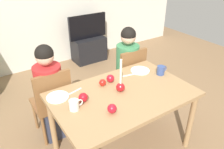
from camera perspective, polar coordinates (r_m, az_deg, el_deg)
The scene contains 19 objects.
ground_plane at distance 2.73m, azimuth 2.44°, elevation -17.99°, with size 7.68×7.68×0.00m, color brown.
dining_table at distance 2.28m, azimuth 2.79°, elevation -6.50°, with size 1.40×0.90×0.75m.
chair_left at distance 2.63m, azimuth -14.97°, elevation -6.40°, with size 0.40×0.40×0.90m.
chair_right at distance 3.05m, azimuth 4.19°, elevation -0.10°, with size 0.40×0.40×0.90m.
person_left_child at distance 2.62m, azimuth -15.37°, elevation -5.02°, with size 0.30×0.30×1.17m.
person_right_child at distance 3.05m, azimuth 3.86°, elevation 1.10°, with size 0.30×0.30×1.17m.
tv_stand at distance 4.60m, azimuth -5.91°, elevation 6.46°, with size 0.64×0.40×0.48m, color black.
tv at distance 4.45m, azimuth -6.22°, elevation 12.06°, with size 0.79×0.05×0.46m.
candle_centerpiece at distance 2.23m, azimuth 2.20°, elevation -2.68°, with size 0.09×0.09×0.35m.
plate_left at distance 2.23m, azimuth -13.68°, elevation -5.58°, with size 0.22×0.22×0.01m, color white.
plate_right at distance 2.66m, azimuth 7.18°, elevation 1.04°, with size 0.22×0.22×0.01m, color white.
mug_left at distance 2.02m, azimuth -9.58°, elevation -7.65°, with size 0.13×0.09×0.10m.
mug_right at distance 2.60m, azimuth 12.38°, elevation 1.07°, with size 0.13×0.09×0.10m.
fork_left at distance 2.28m, azimuth -9.59°, elevation -4.32°, with size 0.18×0.01×0.01m, color silver.
fork_right at distance 2.55m, azimuth 4.50°, elevation -0.11°, with size 0.18×0.01×0.01m, color silver.
apple_near_candle at distance 2.11m, azimuth -7.35°, elevation -5.82°, with size 0.09×0.09×0.09m, color #B1111A.
apple_by_left_plate at distance 2.34m, azimuth -2.42°, elevation -2.07°, with size 0.07×0.07×0.07m, color red.
apple_by_right_mug at distance 1.96m, azimuth -0.00°, elevation -8.68°, with size 0.08×0.08×0.08m, color #B51523.
apple_far_edge at distance 2.40m, azimuth -0.42°, elevation -1.01°, with size 0.08×0.08×0.08m, color red.
Camera 1 is at (-1.12, -1.49, 1.99)m, focal length 35.85 mm.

